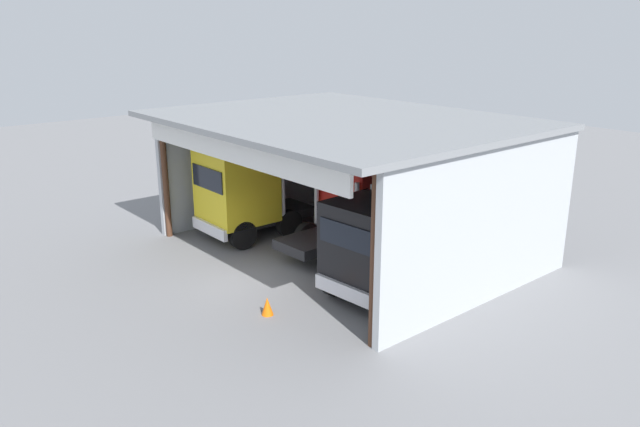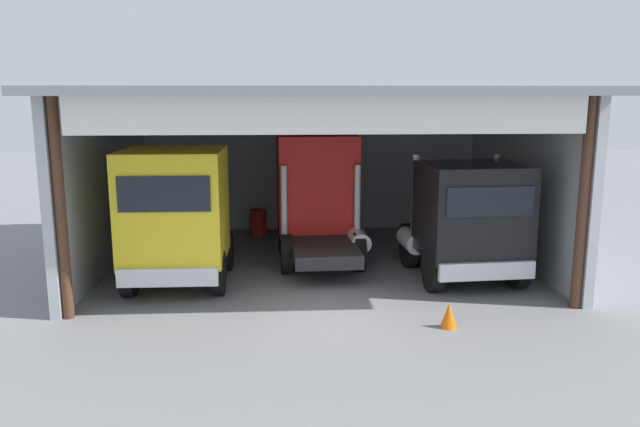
% 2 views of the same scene
% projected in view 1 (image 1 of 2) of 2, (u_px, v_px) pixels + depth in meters
% --- Properties ---
extents(ground_plane, '(80.00, 80.00, 0.00)m').
position_uv_depth(ground_plane, '(247.00, 281.00, 20.91)').
color(ground_plane, slate).
rests_on(ground_plane, ground).
extents(workshop_shed, '(12.82, 10.28, 5.13)m').
position_uv_depth(workshop_shed, '(363.00, 156.00, 23.16)').
color(workshop_shed, '#ADB2B7').
rests_on(workshop_shed, ground).
extents(truck_yellow_center_left_bay, '(2.66, 4.69, 3.61)m').
position_uv_depth(truck_yellow_center_left_bay, '(242.00, 192.00, 24.53)').
color(truck_yellow_center_left_bay, yellow).
rests_on(truck_yellow_center_left_bay, ground).
extents(truck_red_center_bay, '(2.65, 5.18, 3.76)m').
position_uv_depth(truck_red_center_bay, '(358.00, 198.00, 23.43)').
color(truck_red_center_bay, red).
rests_on(truck_red_center_bay, ground).
extents(truck_black_left_bay, '(2.93, 4.96, 3.33)m').
position_uv_depth(truck_black_left_bay, '(379.00, 248.00, 19.08)').
color(truck_black_left_bay, black).
rests_on(truck_black_left_bay, ground).
extents(oil_drum, '(0.58, 0.58, 0.93)m').
position_uv_depth(oil_drum, '(377.00, 210.00, 27.13)').
color(oil_drum, '#B21E19').
rests_on(oil_drum, ground).
extents(tool_cart, '(0.90, 0.60, 1.00)m').
position_uv_depth(tool_cart, '(341.00, 200.00, 28.56)').
color(tool_cart, red).
rests_on(tool_cart, ground).
extents(traffic_cone, '(0.36, 0.36, 0.56)m').
position_uv_depth(traffic_cone, '(267.00, 306.00, 18.39)').
color(traffic_cone, orange).
rests_on(traffic_cone, ground).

